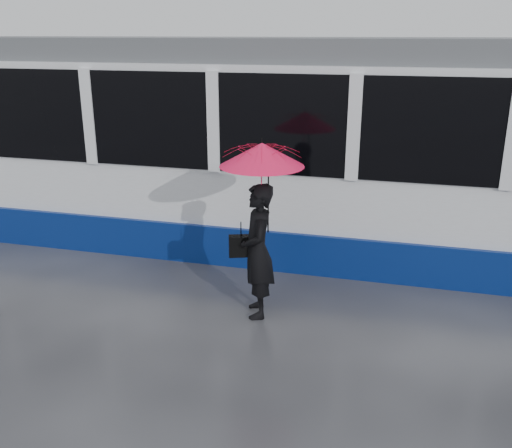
# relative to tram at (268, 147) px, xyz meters

# --- Properties ---
(ground) EXTENTS (90.00, 90.00, 0.00)m
(ground) POSITION_rel_tram_xyz_m (-0.89, -2.50, -1.64)
(ground) COLOR #27272C
(ground) RESTS_ON ground
(rails) EXTENTS (34.00, 1.51, 0.02)m
(rails) POSITION_rel_tram_xyz_m (-0.89, -0.00, -1.63)
(rails) COLOR #3F3D38
(rails) RESTS_ON ground
(tram) EXTENTS (26.00, 2.56, 3.35)m
(tram) POSITION_rel_tram_xyz_m (0.00, 0.00, 0.00)
(tram) COLOR white
(tram) RESTS_ON ground
(woman) EXTENTS (0.60, 0.73, 1.72)m
(woman) POSITION_rel_tram_xyz_m (0.53, -2.64, -0.78)
(woman) COLOR black
(woman) RESTS_ON ground
(umbrella) EXTENTS (1.29, 1.29, 1.16)m
(umbrella) POSITION_rel_tram_xyz_m (0.58, -2.64, 0.24)
(umbrella) COLOR #E01256
(umbrella) RESTS_ON ground
(handbag) EXTENTS (0.33, 0.23, 0.45)m
(handbag) POSITION_rel_tram_xyz_m (0.31, -2.62, -0.74)
(handbag) COLOR black
(handbag) RESTS_ON ground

